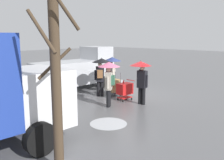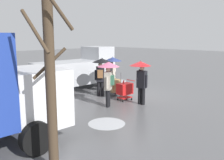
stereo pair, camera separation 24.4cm
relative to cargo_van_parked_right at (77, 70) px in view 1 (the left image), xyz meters
The scene contains 13 objects.
ground_plane 4.12m from the cargo_van_parked_right, 168.64° to the right, with size 90.00×90.00×0.00m, color #5B5B5E.
slush_patch_near_cluster 6.99m from the cargo_van_parked_right, 150.93° to the left, with size 1.42×1.42×0.01m, color silver.
slush_patch_under_van 3.60m from the cargo_van_parked_right, 87.99° to the right, with size 1.77×1.77×0.01m, color silver.
slush_patch_mid_street 6.78m from the cargo_van_parked_right, 115.61° to the left, with size 2.64×2.64×0.01m, color #ADAFB5.
slush_patch_far_side 1.62m from the cargo_van_parked_right, 22.05° to the right, with size 2.92×2.92×0.01m, color #999BA0.
cargo_van_parked_right is the anchor object (origin of this frame).
shopping_cart_vendor 4.19m from the cargo_van_parked_right, behind, with size 0.62×0.87×1.04m.
hand_dolly_boxes 3.19m from the cargo_van_parked_right, behind, with size 0.58×0.75×1.32m.
pedestrian_pink_side 5.24m from the cargo_van_parked_right, behind, with size 1.04×1.04×2.15m.
pedestrian_black_side 2.73m from the cargo_van_parked_right, 169.67° to the left, with size 1.04×1.04×2.15m.
pedestrian_white_side 2.64m from the cargo_van_parked_right, behind, with size 1.04×1.04×2.15m.
pedestrian_far_side 4.68m from the cargo_van_parked_right, 159.72° to the left, with size 1.04×1.04×2.15m.
bare_tree_near 10.09m from the cargo_van_parked_right, 138.66° to the left, with size 1.13×1.12×4.56m.
Camera 1 is at (-8.51, 10.62, 3.30)m, focal length 40.02 mm.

